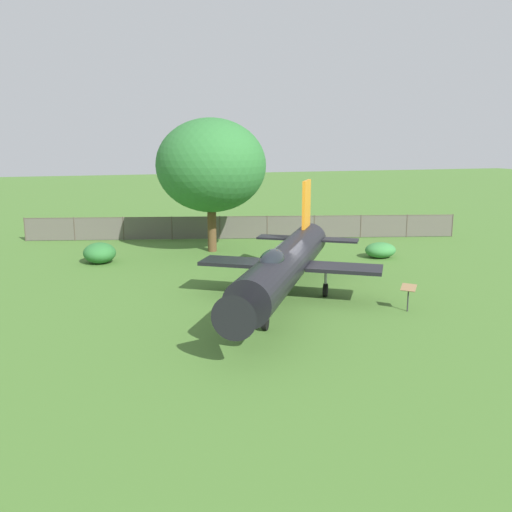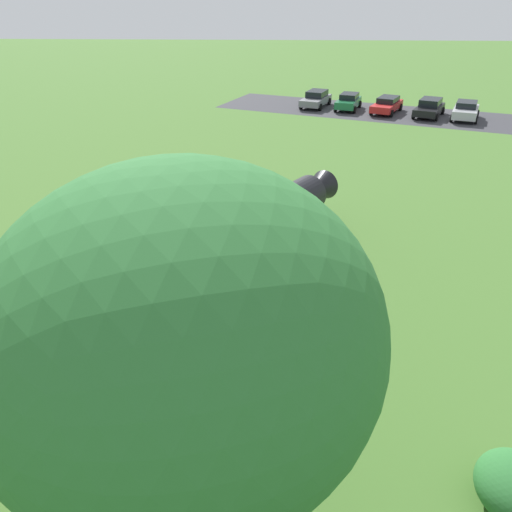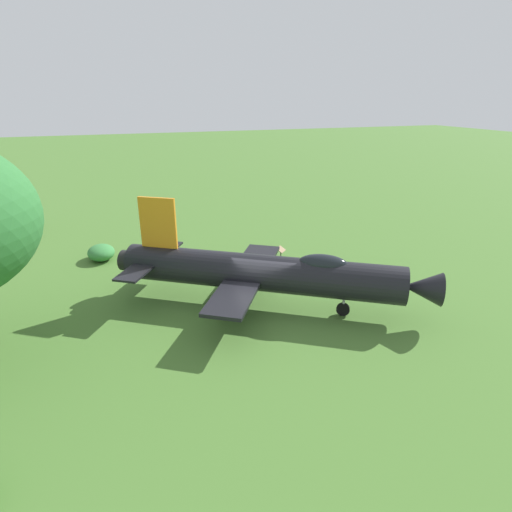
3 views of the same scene
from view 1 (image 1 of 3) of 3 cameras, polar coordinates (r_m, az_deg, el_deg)
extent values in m
plane|color=#47722D|center=(24.28, 3.15, -4.75)|extent=(200.00, 200.00, 0.00)
cylinder|color=black|center=(23.85, 3.20, -0.78)|extent=(8.44, 11.75, 1.70)
cone|color=black|center=(17.23, -1.56, -5.70)|extent=(2.08, 2.13, 1.44)
cylinder|color=black|center=(30.32, 5.76, 1.88)|extent=(1.18, 1.06, 1.02)
ellipsoid|color=black|center=(20.99, 1.66, -0.48)|extent=(1.95, 2.34, 0.84)
cube|color=orange|center=(28.28, 5.26, 5.39)|extent=(1.10, 1.59, 2.42)
cube|color=black|center=(24.17, 9.21, -1.26)|extent=(3.61, 3.16, 0.16)
cube|color=black|center=(25.09, -2.00, -0.63)|extent=(3.61, 3.16, 0.16)
cube|color=black|center=(28.82, 8.79, 1.63)|extent=(2.11, 1.90, 0.10)
cube|color=black|center=(29.38, 2.00, 1.95)|extent=(2.11, 1.90, 0.10)
cylinder|color=#A5A8AD|center=(20.40, 0.97, -5.25)|extent=(0.12, 0.12, 1.26)
cylinder|color=black|center=(20.59, 0.96, -6.92)|extent=(0.48, 0.60, 0.60)
cylinder|color=#A5A8AD|center=(25.03, 7.25, -2.13)|extent=(0.12, 0.12, 1.26)
cylinder|color=black|center=(25.18, 7.21, -3.52)|extent=(0.48, 0.60, 0.60)
cylinder|color=#A5A8AD|center=(25.59, 0.36, -1.72)|extent=(0.12, 0.12, 1.26)
cylinder|color=black|center=(25.75, 0.36, -3.08)|extent=(0.48, 0.60, 0.60)
cylinder|color=brown|center=(35.13, -4.61, 3.37)|extent=(0.56, 0.56, 3.59)
ellipsoid|color=#2D7033|center=(34.79, -4.71, 9.37)|extent=(6.83, 7.44, 5.82)
cylinder|color=#4C4238|center=(43.22, 19.72, 3.01)|extent=(0.08, 0.08, 1.68)
cylinder|color=#4C4238|center=(41.98, 15.39, 3.04)|extent=(0.08, 0.08, 1.68)
cylinder|color=#4C4238|center=(41.00, 10.83, 3.05)|extent=(0.08, 0.08, 1.68)
cylinder|color=#4C4238|center=(40.29, 6.07, 3.05)|extent=(0.08, 0.08, 1.68)
cylinder|color=#4C4238|center=(39.86, 1.18, 3.02)|extent=(0.08, 0.08, 1.68)
cylinder|color=#4C4238|center=(39.73, -3.78, 2.97)|extent=(0.08, 0.08, 1.68)
cylinder|color=#4C4238|center=(39.90, -8.74, 2.89)|extent=(0.08, 0.08, 1.68)
cylinder|color=#4C4238|center=(40.36, -13.62, 2.80)|extent=(0.08, 0.08, 1.68)
cylinder|color=#4C4238|center=(41.11, -18.35, 2.69)|extent=(0.08, 0.08, 1.68)
cylinder|color=#4C4238|center=(42.12, -22.89, 2.56)|extent=(0.08, 0.08, 1.68)
cylinder|color=#4C4238|center=(39.65, -1.30, 4.12)|extent=(30.00, 7.88, 0.05)
cube|color=#59544C|center=(39.76, -1.30, 3.00)|extent=(29.99, 7.85, 1.61)
ellipsoid|color=#387F3D|center=(34.13, 12.80, 0.60)|extent=(1.92, 1.58, 0.93)
ellipsoid|color=#2D7033|center=(33.07, -15.94, 0.32)|extent=(1.86, 2.13, 1.19)
cylinder|color=#333333|center=(23.62, 15.50, -4.51)|extent=(0.06, 0.06, 0.90)
cube|color=olive|center=(23.48, 15.57, -3.17)|extent=(0.70, 0.71, 0.25)
camera|label=2|loc=(42.35, -9.57, 16.89)|focal=39.45mm
camera|label=3|loc=(28.98, -35.19, 14.58)|focal=29.08mm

